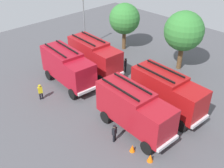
# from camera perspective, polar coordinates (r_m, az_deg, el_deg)

# --- Properties ---
(ground_plane) EXTENTS (50.13, 50.13, 0.00)m
(ground_plane) POSITION_cam_1_polar(r_m,az_deg,el_deg) (27.29, -0.00, -2.50)
(ground_plane) COLOR #4C4C51
(fire_truck_0) EXTENTS (7.36, 3.19, 3.88)m
(fire_truck_0) POSITION_cam_1_polar(r_m,az_deg,el_deg) (28.53, -9.44, 3.73)
(fire_truck_0) COLOR maroon
(fire_truck_0) RESTS_ON ground
(fire_truck_1) EXTENTS (7.31, 3.03, 3.88)m
(fire_truck_1) POSITION_cam_1_polar(r_m,az_deg,el_deg) (22.02, 4.76, -5.24)
(fire_truck_1) COLOR maroon
(fire_truck_1) RESTS_ON ground
(fire_truck_2) EXTENTS (7.31, 3.05, 3.88)m
(fire_truck_2) POSITION_cam_1_polar(r_m,az_deg,el_deg) (30.68, -3.77, 6.20)
(fire_truck_2) COLOR #A2151B
(fire_truck_2) RESTS_ON ground
(fire_truck_3) EXTENTS (7.32, 3.08, 3.88)m
(fire_truck_3) POSITION_cam_1_polar(r_m,az_deg,el_deg) (24.56, 11.71, -1.54)
(fire_truck_3) COLOR #A01214
(fire_truck_3) RESTS_ON ground
(firefighter_0) EXTENTS (0.37, 0.48, 1.62)m
(firefighter_0) POSITION_cam_1_polar(r_m,az_deg,el_deg) (27.23, -14.99, -1.54)
(firefighter_0) COLOR black
(firefighter_0) RESTS_ON ground
(firefighter_1) EXTENTS (0.34, 0.47, 1.60)m
(firefighter_1) POSITION_cam_1_polar(r_m,az_deg,el_deg) (21.62, 0.52, -10.31)
(firefighter_1) COLOR black
(firefighter_1) RESTS_ON ground
(firefighter_2) EXTENTS (0.44, 0.48, 1.71)m
(firefighter_2) POSITION_cam_1_polar(r_m,az_deg,el_deg) (31.11, 2.90, 4.15)
(firefighter_2) COLOR black
(firefighter_2) RESTS_ON ground
(firefighter_3) EXTENTS (0.48, 0.38, 1.73)m
(firefighter_3) POSITION_cam_1_polar(r_m,az_deg,el_deg) (32.98, 0.64, 5.91)
(firefighter_3) COLOR black
(firefighter_3) RESTS_ON ground
(firefighter_4) EXTENTS (0.37, 0.48, 1.60)m
(firefighter_4) POSITION_cam_1_polar(r_m,az_deg,el_deg) (24.04, 8.54, -5.71)
(firefighter_4) COLOR black
(firefighter_4) RESTS_ON ground
(tree_0) EXTENTS (4.03, 4.03, 6.24)m
(tree_0) POSITION_cam_1_polar(r_m,az_deg,el_deg) (35.97, 2.68, 13.68)
(tree_0) COLOR brown
(tree_0) RESTS_ON ground
(tree_1) EXTENTS (4.47, 4.47, 6.94)m
(tree_1) POSITION_cam_1_polar(r_m,az_deg,el_deg) (31.44, 15.06, 10.80)
(tree_1) COLOR brown
(tree_1) RESTS_ON ground
(traffic_cone_0) EXTENTS (0.47, 0.47, 0.67)m
(traffic_cone_0) POSITION_cam_1_polar(r_m,az_deg,el_deg) (20.69, 8.15, -15.29)
(traffic_cone_0) COLOR #F2600C
(traffic_cone_0) RESTS_ON ground
(traffic_cone_1) EXTENTS (0.44, 0.44, 0.63)m
(traffic_cone_1) POSITION_cam_1_polar(r_m,az_deg,el_deg) (21.25, 4.37, -13.46)
(traffic_cone_1) COLOR #F2600C
(traffic_cone_1) RESTS_ON ground
(traffic_cone_2) EXTENTS (0.51, 0.51, 0.73)m
(traffic_cone_2) POSITION_cam_1_polar(r_m,az_deg,el_deg) (30.14, 4.73, 1.81)
(traffic_cone_2) COLOR #F2600C
(traffic_cone_2) RESTS_ON ground
(lamppost) EXTENTS (0.36, 0.36, 6.76)m
(lamppost) POSITION_cam_1_polar(r_m,az_deg,el_deg) (36.86, -5.99, 13.58)
(lamppost) COLOR slate
(lamppost) RESTS_ON ground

